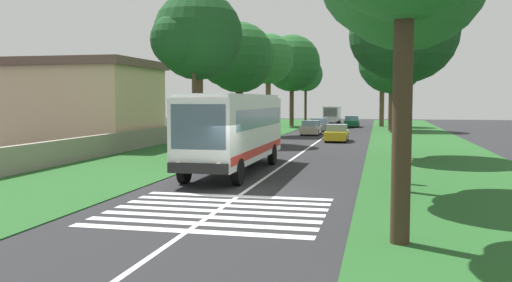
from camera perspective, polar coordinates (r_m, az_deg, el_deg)
ground at (r=21.01m, az=-1.11°, el=-5.24°), size 160.00×160.00×0.00m
grass_verge_left at (r=37.66m, az=-7.85°, el=-1.00°), size 120.00×8.00×0.04m
grass_verge_right at (r=35.46m, az=17.85°, el=-1.50°), size 120.00×8.00×0.04m
centre_line at (r=35.64m, az=4.61°, el=-1.30°), size 110.00×0.16×0.01m
coach_bus at (r=26.34m, az=-2.19°, el=1.39°), size 11.16×2.62×3.73m
zebra_crossing at (r=17.42m, az=-4.07°, el=-7.24°), size 5.85×6.80×0.01m
trailing_car_0 at (r=46.34m, az=8.36°, el=0.79°), size 4.30×1.78×1.43m
trailing_car_1 at (r=54.55m, az=5.73°, el=1.34°), size 4.30×1.78×1.43m
trailing_car_2 at (r=61.43m, az=6.54°, el=1.66°), size 4.30×1.78×1.43m
trailing_car_3 at (r=70.66m, az=9.91°, el=1.97°), size 4.30×1.78×1.43m
trailing_minibus_0 at (r=80.32m, az=7.89°, el=2.90°), size 6.00×2.14×2.53m
roadside_tree_left_0 at (r=42.59m, az=-1.98°, el=8.43°), size 6.37×5.40×9.37m
roadside_tree_left_1 at (r=84.72m, az=5.12°, el=6.79°), size 6.14×5.16×9.85m
roadside_tree_left_2 at (r=32.74m, az=-6.11°, el=10.51°), size 6.17×5.17×9.75m
roadside_tree_left_3 at (r=71.70m, az=3.61°, el=7.90°), size 8.37×7.29×11.76m
roadside_tree_left_4 at (r=53.34m, az=1.22°, el=8.34°), size 5.75×4.84×9.77m
roadside_tree_right_0 at (r=72.19m, az=12.89°, el=7.39°), size 5.57×4.76×10.00m
roadside_tree_right_3 at (r=33.90m, az=14.90°, el=10.73°), size 7.82×6.32×10.62m
roadside_tree_right_4 at (r=63.02m, az=13.64°, el=7.94°), size 8.46×7.25×11.36m
utility_pole at (r=31.27m, az=-6.44°, el=4.82°), size 0.24×1.40×7.19m
roadside_wall at (r=43.48m, az=-9.76°, el=0.58°), size 70.00×0.40×1.31m
roadside_building at (r=43.51m, az=-17.25°, el=3.80°), size 9.36×9.91×6.41m
pedestrian at (r=23.37m, az=15.05°, el=-2.18°), size 0.34×0.34×1.69m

